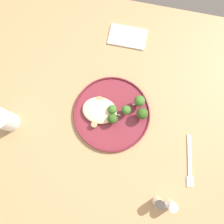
% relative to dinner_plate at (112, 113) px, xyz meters
% --- Properties ---
extents(ground, '(6.00, 6.00, 0.00)m').
position_rel_dinner_plate_xyz_m(ground, '(0.05, 0.00, -0.75)').
color(ground, '#47423D').
extents(wooden_dining_table, '(1.40, 1.00, 0.74)m').
position_rel_dinner_plate_xyz_m(wooden_dining_table, '(0.05, 0.00, -0.09)').
color(wooden_dining_table, '#9E754C').
rests_on(wooden_dining_table, ground).
extents(dinner_plate, '(0.29, 0.29, 0.02)m').
position_rel_dinner_plate_xyz_m(dinner_plate, '(0.00, 0.00, 0.00)').
color(dinner_plate, maroon).
rests_on(dinner_plate, wooden_dining_table).
extents(noodle_bed, '(0.13, 0.10, 0.03)m').
position_rel_dinner_plate_xyz_m(noodle_bed, '(0.05, 0.00, 0.01)').
color(noodle_bed, beige).
rests_on(noodle_bed, dinner_plate).
extents(seared_scallop_center_golden, '(0.02, 0.02, 0.02)m').
position_rel_dinner_plate_xyz_m(seared_scallop_center_golden, '(0.05, 0.06, 0.01)').
color(seared_scallop_center_golden, '#DBB77A').
rests_on(seared_scallop_center_golden, dinner_plate).
extents(seared_scallop_tiny_bay, '(0.03, 0.03, 0.02)m').
position_rel_dinner_plate_xyz_m(seared_scallop_tiny_bay, '(0.03, 0.02, 0.01)').
color(seared_scallop_tiny_bay, '#E5C689').
rests_on(seared_scallop_tiny_bay, dinner_plate).
extents(seared_scallop_large_seared, '(0.03, 0.03, 0.01)m').
position_rel_dinner_plate_xyz_m(seared_scallop_large_seared, '(0.00, 0.01, 0.01)').
color(seared_scallop_large_seared, '#DBB77A').
rests_on(seared_scallop_large_seared, dinner_plate).
extents(seared_scallop_front_small, '(0.03, 0.03, 0.01)m').
position_rel_dinner_plate_xyz_m(seared_scallop_front_small, '(0.02, -0.01, 0.01)').
color(seared_scallop_front_small, beige).
rests_on(seared_scallop_front_small, dinner_plate).
extents(seared_scallop_right_edge, '(0.03, 0.03, 0.02)m').
position_rel_dinner_plate_xyz_m(seared_scallop_right_edge, '(0.06, -0.03, 0.01)').
color(seared_scallop_right_edge, '#DBB77A').
rests_on(seared_scallop_right_edge, dinner_plate).
extents(broccoli_floret_center_pile, '(0.04, 0.04, 0.06)m').
position_rel_dinner_plate_xyz_m(broccoli_floret_center_pile, '(-0.11, -0.01, 0.04)').
color(broccoli_floret_center_pile, '#7A994C').
rests_on(broccoli_floret_center_pile, dinner_plate).
extents(broccoli_floret_tall_stalk, '(0.03, 0.03, 0.05)m').
position_rel_dinner_plate_xyz_m(broccoli_floret_tall_stalk, '(0.00, -0.01, 0.03)').
color(broccoli_floret_tall_stalk, '#89A356').
rests_on(broccoli_floret_tall_stalk, dinner_plate).
extents(broccoli_floret_right_tilted, '(0.04, 0.04, 0.06)m').
position_rel_dinner_plate_xyz_m(broccoli_floret_right_tilted, '(-0.09, -0.05, 0.04)').
color(broccoli_floret_right_tilted, '#7A994C').
rests_on(broccoli_floret_right_tilted, dinner_plate).
extents(broccoli_floret_near_rim, '(0.03, 0.03, 0.05)m').
position_rel_dinner_plate_xyz_m(broccoli_floret_near_rim, '(-0.05, -0.01, 0.03)').
color(broccoli_floret_near_rim, '#7A994C').
rests_on(broccoli_floret_near_rim, dinner_plate).
extents(broccoli_floret_beside_noodles, '(0.04, 0.04, 0.05)m').
position_rel_dinner_plate_xyz_m(broccoli_floret_beside_noodles, '(-0.01, 0.03, 0.03)').
color(broccoli_floret_beside_noodles, '#7A994C').
rests_on(broccoli_floret_beside_noodles, dinner_plate).
extents(onion_sliver_long_sliver, '(0.04, 0.01, 0.00)m').
position_rel_dinner_plate_xyz_m(onion_sliver_long_sliver, '(-0.01, 0.00, 0.01)').
color(onion_sliver_long_sliver, silver).
rests_on(onion_sliver_long_sliver, dinner_plate).
extents(onion_sliver_curled_piece, '(0.05, 0.02, 0.00)m').
position_rel_dinner_plate_xyz_m(onion_sliver_curled_piece, '(0.00, 0.01, 0.01)').
color(onion_sliver_curled_piece, silver).
rests_on(onion_sliver_curled_piece, dinner_plate).
extents(onion_sliver_short_strip, '(0.03, 0.02, 0.00)m').
position_rel_dinner_plate_xyz_m(onion_sliver_short_strip, '(-0.09, -0.05, 0.01)').
color(onion_sliver_short_strip, silver).
rests_on(onion_sliver_short_strip, dinner_plate).
extents(water_glass, '(0.07, 0.07, 0.10)m').
position_rel_dinner_plate_xyz_m(water_glass, '(0.37, 0.11, 0.04)').
color(water_glass, silver).
rests_on(water_glass, wooden_dining_table).
extents(dinner_fork, '(0.05, 0.19, 0.00)m').
position_rel_dinner_plate_xyz_m(dinner_fork, '(-0.31, 0.12, -0.01)').
color(dinner_fork, silver).
rests_on(dinner_fork, wooden_dining_table).
extents(folded_napkin, '(0.15, 0.09, 0.01)m').
position_rel_dinner_plate_xyz_m(folded_napkin, '(0.00, -0.32, -0.00)').
color(folded_napkin, white).
rests_on(folded_napkin, wooden_dining_table).
extents(salt_shaker, '(0.03, 0.03, 0.07)m').
position_rel_dinner_plate_xyz_m(salt_shaker, '(-0.26, 0.28, 0.02)').
color(salt_shaker, white).
rests_on(salt_shaker, wooden_dining_table).
extents(pepper_shaker, '(0.03, 0.03, 0.07)m').
position_rel_dinner_plate_xyz_m(pepper_shaker, '(-0.22, 0.28, 0.02)').
color(pepper_shaker, white).
rests_on(pepper_shaker, wooden_dining_table).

